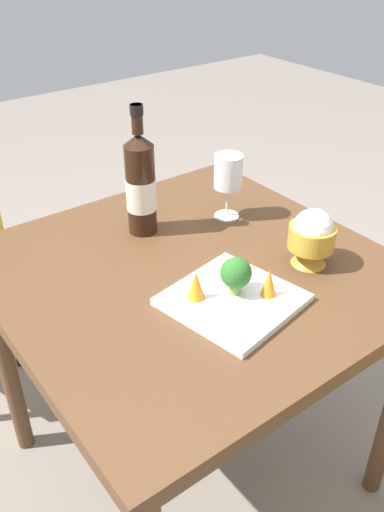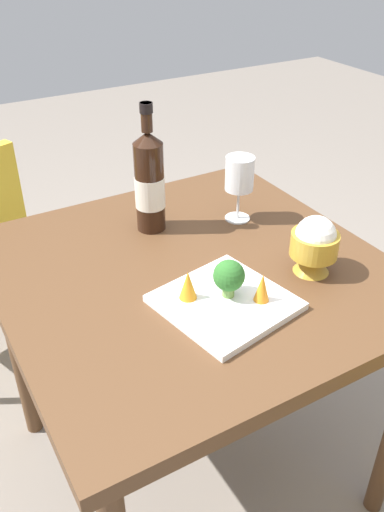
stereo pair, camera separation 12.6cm
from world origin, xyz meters
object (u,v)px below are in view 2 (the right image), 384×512
Objects in this scene: wine_bottle at (149,182)px; wine_glass at (240,175)px; carrot_garnish_left at (262,287)px; carrot_garnish_right at (188,285)px; broccoli_floret at (229,276)px; serving_plate at (225,302)px; rice_bowl at (314,244)px.

wine_glass is (-0.23, 0.07, -0.00)m from wine_bottle.
wine_glass is 0.39m from carrot_garnish_left.
wine_bottle is 5.12× the size of carrot_garnish_left.
carrot_garnish_right is at bearing 40.58° from wine_glass.
wine_bottle is at bearing -103.16° from carrot_garnish_right.
wine_bottle is 0.38m from broccoli_floret.
wine_glass is at bearing 162.05° from wine_bottle.
serving_plate is at bearing 88.05° from wine_bottle.
wine_bottle reaches higher than rice_bowl.
broccoli_floret is (-0.00, 0.37, -0.07)m from wine_bottle.
wine_bottle reaches higher than carrot_garnish_left.
broccoli_floret is at bearing 90.26° from wine_bottle.
wine_glass is at bearing -127.07° from broccoli_floret.
wine_bottle is 1.15× the size of serving_plate.
rice_bowl is 1.65× the size of broccoli_floret.
broccoli_floret is 1.31× the size of carrot_garnish_left.
broccoli_floret is at bearing -149.77° from serving_plate.
carrot_garnish_right is (0.08, -0.04, -0.02)m from broccoli_floret.
serving_plate is 4.43× the size of carrot_garnish_right.
broccoli_floret is 0.07m from carrot_garnish_left.
carrot_garnish_left is at bearing 146.82° from carrot_garnish_right.
serving_plate is at bearing 145.30° from carrot_garnish_right.
serving_plate is (0.25, 0.01, -0.07)m from rice_bowl.
broccoli_floret is 0.09m from carrot_garnish_right.
rice_bowl reaches higher than carrot_garnish_left.
rice_bowl is 0.31m from carrot_garnish_right.
serving_plate is 0.06m from broccoli_floret.
broccoli_floret is 1.30× the size of carrot_garnish_right.
wine_bottle is 5.09× the size of carrot_garnish_right.
rice_bowl is at bearing 173.41° from carrot_garnish_right.
carrot_garnish_right reaches higher than serving_plate.
serving_plate is at bearing 30.23° from broccoli_floret.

